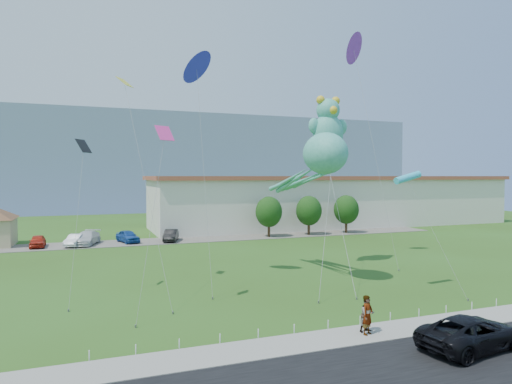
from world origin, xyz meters
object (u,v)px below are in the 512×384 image
pedestrian_left (368,315)px  parked_car_black (171,235)px  parked_car_red (38,241)px  warehouse (335,200)px  teddy_bear_kite (328,128)px  parked_car_white (87,238)px  octopus_kite (317,164)px  pedestrian_right (367,315)px  parked_car_blue (128,236)px  suv (472,333)px  parked_car_silver (75,240)px

pedestrian_left → parked_car_black: bearing=68.3°
pedestrian_left → parked_car_red: (-18.58, 37.84, -0.36)m
warehouse → teddy_bear_kite: 36.25m
parked_car_white → octopus_kite: 31.96m
pedestrian_right → parked_car_red: (-18.82, 37.49, -0.25)m
parked_car_black → parked_car_blue: bearing=-171.2°
pedestrian_left → parked_car_blue: (-8.58, 38.10, -0.30)m
warehouse → parked_car_black: bearing=-161.8°
suv → pedestrian_left: size_ratio=2.78×
suv → parked_car_red: bearing=20.4°
suv → parked_car_red: suv is taller
pedestrian_right → parked_car_red: bearing=107.9°
warehouse → pedestrian_left: size_ratio=30.47×
pedestrian_left → warehouse: bearing=34.4°
suv → parked_car_silver: size_ratio=1.34×
pedestrian_left → parked_car_white: pedestrian_left is taller
parked_car_silver → parked_car_white: bearing=46.7°
parked_car_white → pedestrian_left: bearing=-53.2°
parked_car_blue → parked_car_black: (5.14, -0.73, -0.03)m
parked_car_blue → suv: bearing=-90.5°
pedestrian_left → octopus_kite: 14.93m
pedestrian_right → parked_car_silver: bearing=103.1°
pedestrian_right → parked_car_red: 41.95m
parked_car_black → teddy_bear_kite: 25.90m
pedestrian_right → teddy_bear_kite: size_ratio=0.12×
teddy_bear_kite → pedestrian_left: bearing=-113.2°
parked_car_silver → parked_car_white: 1.40m
pedestrian_left → parked_car_blue: pedestrian_left is taller
pedestrian_left → parked_car_white: 40.17m
suv → parked_car_red: size_ratio=1.39×
parked_car_blue → parked_car_black: bearing=-24.9°
pedestrian_left → pedestrian_right: bearing=29.2°
pedestrian_left → pedestrian_right: size_ratio=1.13×
pedestrian_right → teddy_bear_kite: teddy_bear_kite is taller
teddy_bear_kite → parked_car_silver: bearing=136.9°
parked_car_white → parked_car_red: bearing=-162.0°
parked_car_black → suv: bearing=-63.4°
pedestrian_left → parked_car_silver: size_ratio=0.48×
suv → parked_car_silver: suv is taller
pedestrian_left → octopus_kite: octopus_kite is taller
suv → pedestrian_left: (-3.52, 3.31, 0.27)m
parked_car_red → teddy_bear_kite: (25.81, -20.97, 11.76)m
parked_car_silver → pedestrian_left: bearing=-50.1°
pedestrian_right → parked_car_black: pedestrian_right is taller
suv → pedestrian_left: bearing=38.9°
octopus_kite → parked_car_black: bearing=105.4°
warehouse → parked_car_red: bearing=-168.4°
parked_car_red → parked_car_white: bearing=-0.0°
parked_car_red → teddy_bear_kite: teddy_bear_kite is taller
parked_car_silver → teddy_bear_kite: (21.78, -20.37, 11.75)m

